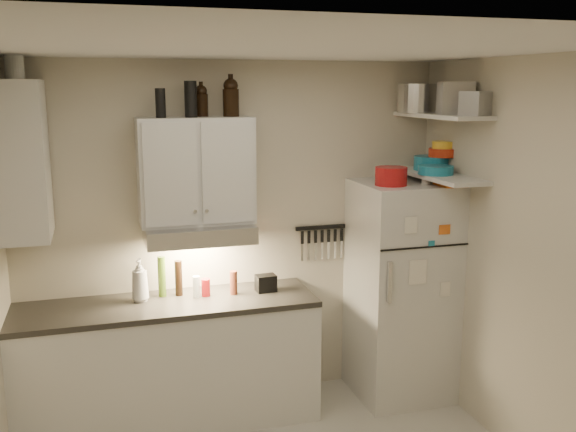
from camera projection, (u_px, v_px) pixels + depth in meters
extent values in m
cube|color=silver|center=(292.00, 45.00, 3.20)|extent=(3.20, 3.00, 0.02)
cube|color=#BCB4A0|center=(233.00, 235.00, 4.88)|extent=(3.20, 0.02, 2.60)
cube|color=#BCB4A0|center=(543.00, 271.00, 3.92)|extent=(0.02, 3.00, 2.60)
cube|color=silver|center=(169.00, 366.00, 4.60)|extent=(2.10, 0.60, 0.88)
cube|color=#2B2925|center=(167.00, 305.00, 4.51)|extent=(2.10, 0.62, 0.04)
cube|color=silver|center=(196.00, 171.00, 4.52)|extent=(0.80, 0.33, 0.75)
cube|color=silver|center=(20.00, 160.00, 4.05)|extent=(0.33, 0.55, 1.00)
cube|color=silver|center=(199.00, 233.00, 4.55)|extent=(0.76, 0.46, 0.12)
cube|color=silver|center=(401.00, 290.00, 4.99)|extent=(0.70, 0.68, 1.70)
cube|color=silver|center=(441.00, 116.00, 4.66)|extent=(0.30, 0.95, 0.03)
cube|color=silver|center=(438.00, 176.00, 4.74)|extent=(0.30, 0.95, 0.03)
cube|color=black|center=(321.00, 227.00, 5.05)|extent=(0.42, 0.02, 0.03)
cylinder|color=maroon|center=(391.00, 176.00, 4.67)|extent=(0.27, 0.27, 0.14)
cube|color=orange|center=(451.00, 181.00, 4.65)|extent=(0.18, 0.23, 0.07)
cylinder|color=silver|center=(426.00, 177.00, 4.73)|extent=(0.07, 0.07, 0.11)
cylinder|color=silver|center=(417.00, 98.00, 4.85)|extent=(0.38, 0.38, 0.21)
cube|color=#AAAAAD|center=(455.00, 98.00, 4.52)|extent=(0.28, 0.26, 0.23)
cube|color=#AAAAAD|center=(475.00, 103.00, 4.32)|extent=(0.21, 0.21, 0.16)
cylinder|color=teal|center=(431.00, 163.00, 4.94)|extent=(0.27, 0.27, 0.11)
cylinder|color=red|center=(443.00, 153.00, 4.88)|extent=(0.21, 0.21, 0.06)
cylinder|color=yellow|center=(443.00, 145.00, 4.87)|extent=(0.17, 0.17, 0.05)
cylinder|color=teal|center=(436.00, 170.00, 4.70)|extent=(0.28, 0.28, 0.06)
cylinder|color=black|center=(191.00, 99.00, 4.38)|extent=(0.11, 0.11, 0.25)
cylinder|color=black|center=(160.00, 103.00, 4.30)|extent=(0.08, 0.08, 0.20)
cylinder|color=silver|center=(14.00, 67.00, 3.98)|extent=(0.12, 0.12, 0.16)
imported|color=silver|center=(140.00, 278.00, 4.50)|extent=(0.17, 0.17, 0.34)
cylinder|color=brown|center=(234.00, 283.00, 4.66)|extent=(0.06, 0.06, 0.17)
cylinder|color=#3D5916|center=(162.00, 277.00, 4.60)|extent=(0.06, 0.06, 0.29)
cylinder|color=black|center=(179.00, 278.00, 4.63)|extent=(0.06, 0.06, 0.26)
cylinder|color=silver|center=(196.00, 287.00, 4.60)|extent=(0.07, 0.07, 0.16)
cylinder|color=maroon|center=(206.00, 288.00, 4.63)|extent=(0.08, 0.08, 0.13)
cube|color=black|center=(266.00, 283.00, 4.74)|extent=(0.15, 0.11, 0.12)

